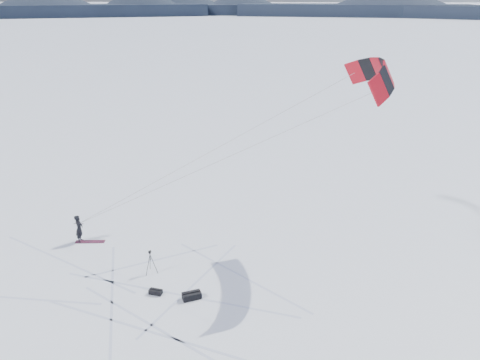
# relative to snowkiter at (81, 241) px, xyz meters

# --- Properties ---
(ground) EXTENTS (1800.00, 1800.00, 0.00)m
(ground) POSITION_rel_snowkiter_xyz_m (3.46, -4.11, 0.00)
(ground) COLOR white
(horizon_hills) EXTENTS (704.00, 705.94, 8.38)m
(horizon_hills) POSITION_rel_snowkiter_xyz_m (3.46, -4.11, 3.34)
(horizon_hills) COLOR black
(horizon_hills) RESTS_ON ground
(snow_tracks) EXTENTS (17.62, 14.39, 0.01)m
(snow_tracks) POSITION_rel_snowkiter_xyz_m (2.90, -4.83, 0.00)
(snow_tracks) COLOR #B0BAD7
(snow_tracks) RESTS_ON ground
(snowkiter) EXTENTS (0.48, 0.65, 1.64)m
(snowkiter) POSITION_rel_snowkiter_xyz_m (0.00, 0.00, 0.00)
(snowkiter) COLOR black
(snowkiter) RESTS_ON ground
(snowboard) EXTENTS (1.68, 0.48, 0.04)m
(snowboard) POSITION_rel_snowkiter_xyz_m (0.55, -0.02, 0.02)
(snowboard) COLOR maroon
(snowboard) RESTS_ON ground
(tripod) EXTENTS (0.57, 0.63, 1.26)m
(tripod) POSITION_rel_snowkiter_xyz_m (4.85, -2.85, 0.81)
(tripod) COLOR black
(tripod) RESTS_ON ground
(gear_bag_a) EXTENTS (0.96, 0.74, 0.39)m
(gear_bag_a) POSITION_rel_snowkiter_xyz_m (7.29, -4.85, 0.17)
(gear_bag_a) COLOR black
(gear_bag_a) RESTS_ON ground
(gear_bag_b) EXTENTS (0.65, 0.41, 0.28)m
(gear_bag_b) POSITION_rel_snowkiter_xyz_m (5.52, -4.62, 0.12)
(gear_bag_b) COLOR black
(gear_bag_b) RESTS_ON ground
(power_kite) EXTENTS (16.85, 5.69, 9.17)m
(power_kite) POSITION_rel_snowkiter_xyz_m (15.64, 0.85, 9.41)
(power_kite) COLOR #B10C18
(power_kite) RESTS_ON ground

